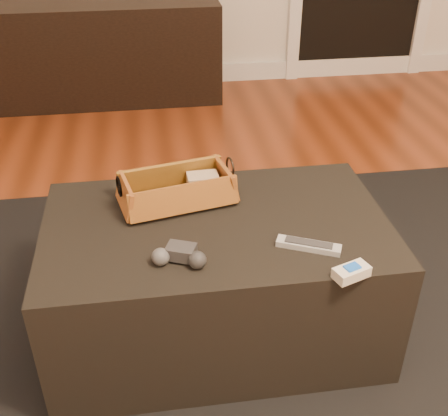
{
  "coord_description": "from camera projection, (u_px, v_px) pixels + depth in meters",
  "views": [
    {
      "loc": [
        -0.17,
        -1.0,
        1.33
      ],
      "look_at": [
        0.02,
        0.32,
        0.49
      ],
      "focal_mm": 45.0,
      "sensor_mm": 36.0,
      "label": 1
    }
  ],
  "objects": [
    {
      "name": "baseboard",
      "position": [
        169.0,
        75.0,
        3.82
      ],
      "size": [
        5.0,
        0.04,
        0.12
      ],
      "primitive_type": "cube",
      "color": "white",
      "rests_on": "floor"
    },
    {
      "name": "media_cabinet",
      "position": [
        95.0,
        53.0,
        3.45
      ],
      "size": [
        1.52,
        0.45,
        0.6
      ],
      "primitive_type": "cube",
      "color": "black",
      "rests_on": "floor"
    },
    {
      "name": "area_rug",
      "position": [
        219.0,
        341.0,
        1.81
      ],
      "size": [
        2.6,
        2.0,
        0.01
      ],
      "primitive_type": "cube",
      "color": "black",
      "rests_on": "floor"
    },
    {
      "name": "ottoman",
      "position": [
        217.0,
        279.0,
        1.73
      ],
      "size": [
        1.0,
        0.6,
        0.42
      ],
      "primitive_type": "cube",
      "color": "black",
      "rests_on": "area_rug"
    },
    {
      "name": "tv_remote",
      "position": [
        173.0,
        199.0,
        1.69
      ],
      "size": [
        0.19,
        0.1,
        0.02
      ],
      "primitive_type": "cube",
      "rotation": [
        0.0,
        0.0,
        0.32
      ],
      "color": "black",
      "rests_on": "wicker_basket"
    },
    {
      "name": "cloth_bundle",
      "position": [
        203.0,
        182.0,
        1.74
      ],
      "size": [
        0.1,
        0.07,
        0.05
      ],
      "primitive_type": "cube",
      "rotation": [
        0.0,
        0.0,
        0.04
      ],
      "color": "#C7A88A",
      "rests_on": "wicker_basket"
    },
    {
      "name": "wicker_basket",
      "position": [
        177.0,
        191.0,
        1.69
      ],
      "size": [
        0.37,
        0.25,
        0.12
      ],
      "color": "#A26A24",
      "rests_on": "ottoman"
    },
    {
      "name": "game_controller",
      "position": [
        180.0,
        256.0,
        1.45
      ],
      "size": [
        0.15,
        0.11,
        0.05
      ],
      "color": "#2C2B2E",
      "rests_on": "ottoman"
    },
    {
      "name": "silver_remote",
      "position": [
        309.0,
        245.0,
        1.51
      ],
      "size": [
        0.17,
        0.11,
        0.02
      ],
      "color": "silver",
      "rests_on": "ottoman"
    },
    {
      "name": "cream_gadget",
      "position": [
        351.0,
        272.0,
        1.4
      ],
      "size": [
        0.1,
        0.08,
        0.03
      ],
      "color": "silver",
      "rests_on": "ottoman"
    }
  ]
}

